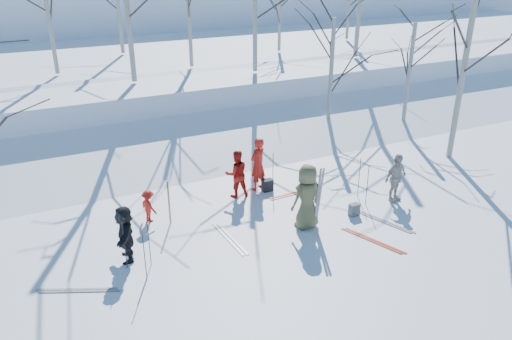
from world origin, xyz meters
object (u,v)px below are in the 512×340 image
skier_red_north (258,164)px  skier_grey_west (125,233)px  backpack_dark (267,185)px  skier_redor_behind (237,174)px  dog (309,182)px  backpack_red (307,190)px  skier_red_seated (149,206)px  backpack_grey (354,210)px  skier_olive_center (307,197)px  skier_cream_east (396,178)px

skier_red_north → skier_grey_west: (-4.80, -2.24, -0.14)m
skier_grey_west → backpack_dark: bearing=121.5°
skier_redor_behind → skier_grey_west: skier_redor_behind is taller
dog → backpack_red: size_ratio=1.52×
skier_red_seated → backpack_red: (4.97, -0.63, -0.28)m
skier_red_seated → backpack_dark: 4.03m
backpack_grey → backpack_dark: backpack_dark is taller
skier_red_north → skier_redor_behind: skier_red_north is taller
skier_olive_center → skier_red_north: bearing=-96.2°
skier_redor_behind → skier_grey_west: size_ratio=1.03×
dog → backpack_grey: 2.14m
skier_cream_east → skier_red_seated: bearing=153.4°
skier_grey_west → backpack_dark: size_ratio=3.77×
backpack_dark → skier_grey_west: bearing=-158.6°
skier_grey_west → skier_olive_center: bearing=93.4°
backpack_grey → dog: bearing=98.0°
skier_red_north → skier_redor_behind: size_ratio=1.15×
skier_olive_center → backpack_dark: bearing=-101.0°
skier_olive_center → dog: size_ratio=3.01×
skier_red_north → dog: skier_red_north is taller
skier_red_north → skier_cream_east: size_ratio=1.14×
skier_grey_west → dog: size_ratio=2.37×
skier_olive_center → backpack_grey: skier_olive_center is taller
backpack_red → skier_red_seated: bearing=172.8°
skier_olive_center → skier_cream_east: skier_olive_center is taller
skier_red_north → skier_red_seated: bearing=-17.5°
skier_olive_center → skier_red_seated: size_ratio=1.94×
skier_olive_center → skier_redor_behind: (-1.00, 2.65, -0.18)m
skier_cream_east → skier_redor_behind: bearing=139.9°
skier_red_north → backpack_red: skier_red_north is taller
backpack_red → skier_olive_center: bearing=-121.8°
skier_olive_center → dog: bearing=-132.8°
skier_red_north → skier_cream_east: bearing=117.9°
skier_red_north → backpack_grey: 3.47m
backpack_grey → skier_olive_center: bearing=178.2°
skier_cream_east → backpack_red: bearing=138.0°
skier_redor_behind → dog: size_ratio=2.45×
backpack_red → backpack_grey: size_ratio=1.11×
skier_cream_east → backpack_red: skier_cream_east is taller
skier_olive_center → backpack_dark: size_ratio=4.79×
skier_red_north → skier_redor_behind: (-0.83, -0.17, -0.11)m
backpack_red → backpack_dark: backpack_red is taller
skier_olive_center → skier_red_north: 2.82m
skier_olive_center → skier_red_north: skier_olive_center is taller
skier_red_seated → backpack_red: size_ratio=2.35×
skier_red_seated → dog: bearing=-113.3°
backpack_grey → skier_cream_east: bearing=9.0°
skier_red_seated → backpack_dark: skier_red_seated is taller
skier_olive_center → backpack_dark: skier_olive_center is taller
skier_cream_east → skier_grey_west: bearing=166.6°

